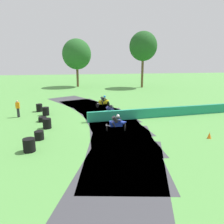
{
  "coord_description": "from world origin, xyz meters",
  "views": [
    {
      "loc": [
        -3.23,
        -18.34,
        5.41
      ],
      "look_at": [
        -0.05,
        -0.45,
        0.9
      ],
      "focal_mm": 34.54,
      "sensor_mm": 36.0,
      "label": 1
    }
  ],
  "objects_px": {
    "tire_stack_near": "(29,145)",
    "tire_stack_mid_a": "(39,135)",
    "tire_stack_far": "(43,119)",
    "tire_stack_extra_a": "(46,111)",
    "tire_stack_mid_b": "(47,123)",
    "traffic_cone": "(209,135)",
    "motorcycle_chase_green": "(110,112)",
    "motorcycle_trailing_yellow": "(104,101)",
    "tire_stack_extra_b": "(39,108)",
    "motorcycle_lead_blue": "(117,123)",
    "track_marshal": "(18,109)"
  },
  "relations": [
    {
      "from": "tire_stack_extra_a",
      "to": "tire_stack_extra_b",
      "type": "relative_size",
      "value": 1.0
    },
    {
      "from": "motorcycle_chase_green",
      "to": "track_marshal",
      "type": "distance_m",
      "value": 8.76
    },
    {
      "from": "motorcycle_chase_green",
      "to": "tire_stack_extra_b",
      "type": "height_order",
      "value": "motorcycle_chase_green"
    },
    {
      "from": "motorcycle_trailing_yellow",
      "to": "tire_stack_extra_a",
      "type": "height_order",
      "value": "motorcycle_trailing_yellow"
    },
    {
      "from": "tire_stack_extra_b",
      "to": "traffic_cone",
      "type": "relative_size",
      "value": 1.82
    },
    {
      "from": "tire_stack_extra_b",
      "to": "tire_stack_mid_a",
      "type": "bearing_deg",
      "value": -82.01
    },
    {
      "from": "motorcycle_lead_blue",
      "to": "track_marshal",
      "type": "xyz_separation_m",
      "value": [
        -8.41,
        5.65,
        0.17
      ]
    },
    {
      "from": "motorcycle_lead_blue",
      "to": "tire_stack_far",
      "type": "height_order",
      "value": "motorcycle_lead_blue"
    },
    {
      "from": "tire_stack_extra_b",
      "to": "traffic_cone",
      "type": "bearing_deg",
      "value": -38.74
    },
    {
      "from": "tire_stack_mid_a",
      "to": "tire_stack_far",
      "type": "distance_m",
      "value": 4.56
    },
    {
      "from": "motorcycle_lead_blue",
      "to": "traffic_cone",
      "type": "distance_m",
      "value": 6.61
    },
    {
      "from": "motorcycle_lead_blue",
      "to": "tire_stack_mid_a",
      "type": "bearing_deg",
      "value": -171.86
    },
    {
      "from": "tire_stack_extra_a",
      "to": "tire_stack_mid_b",
      "type": "bearing_deg",
      "value": -82.09
    },
    {
      "from": "tire_stack_near",
      "to": "tire_stack_mid_b",
      "type": "bearing_deg",
      "value": 82.91
    },
    {
      "from": "motorcycle_lead_blue",
      "to": "tire_stack_extra_b",
      "type": "height_order",
      "value": "motorcycle_lead_blue"
    },
    {
      "from": "motorcycle_chase_green",
      "to": "traffic_cone",
      "type": "bearing_deg",
      "value": -45.17
    },
    {
      "from": "track_marshal",
      "to": "motorcycle_trailing_yellow",
      "type": "bearing_deg",
      "value": 18.97
    },
    {
      "from": "motorcycle_chase_green",
      "to": "tire_stack_mid_b",
      "type": "height_order",
      "value": "motorcycle_chase_green"
    },
    {
      "from": "tire_stack_near",
      "to": "tire_stack_mid_b",
      "type": "xyz_separation_m",
      "value": [
        0.55,
        4.39,
        0.0
      ]
    },
    {
      "from": "traffic_cone",
      "to": "tire_stack_mid_b",
      "type": "bearing_deg",
      "value": 159.34
    },
    {
      "from": "motorcycle_chase_green",
      "to": "tire_stack_far",
      "type": "xyz_separation_m",
      "value": [
        -6.02,
        0.34,
        -0.45
      ]
    },
    {
      "from": "tire_stack_near",
      "to": "motorcycle_chase_green",
      "type": "bearing_deg",
      "value": 45.85
    },
    {
      "from": "tire_stack_extra_b",
      "to": "tire_stack_near",
      "type": "bearing_deg",
      "value": -85.06
    },
    {
      "from": "tire_stack_near",
      "to": "tire_stack_extra_a",
      "type": "height_order",
      "value": "same"
    },
    {
      "from": "tire_stack_mid_b",
      "to": "tire_stack_far",
      "type": "bearing_deg",
      "value": 106.71
    },
    {
      "from": "tire_stack_mid_b",
      "to": "traffic_cone",
      "type": "bearing_deg",
      "value": -20.66
    },
    {
      "from": "motorcycle_trailing_yellow",
      "to": "tire_stack_far",
      "type": "xyz_separation_m",
      "value": [
        -6.13,
        -4.86,
        -0.45
      ]
    },
    {
      "from": "tire_stack_mid_b",
      "to": "tire_stack_extra_a",
      "type": "bearing_deg",
      "value": 97.91
    },
    {
      "from": "motorcycle_lead_blue",
      "to": "track_marshal",
      "type": "distance_m",
      "value": 10.14
    },
    {
      "from": "motorcycle_lead_blue",
      "to": "tire_stack_near",
      "type": "xyz_separation_m",
      "value": [
        -5.89,
        -2.72,
        -0.25
      ]
    },
    {
      "from": "track_marshal",
      "to": "motorcycle_lead_blue",
      "type": "bearing_deg",
      "value": -33.89
    },
    {
      "from": "motorcycle_trailing_yellow",
      "to": "tire_stack_extra_a",
      "type": "bearing_deg",
      "value": -156.35
    },
    {
      "from": "motorcycle_lead_blue",
      "to": "motorcycle_trailing_yellow",
      "type": "xyz_separation_m",
      "value": [
        0.16,
        8.6,
        0.0
      ]
    },
    {
      "from": "motorcycle_trailing_yellow",
      "to": "tire_stack_extra_b",
      "type": "height_order",
      "value": "motorcycle_trailing_yellow"
    },
    {
      "from": "motorcycle_lead_blue",
      "to": "tire_stack_extra_a",
      "type": "height_order",
      "value": "motorcycle_lead_blue"
    },
    {
      "from": "motorcycle_chase_green",
      "to": "traffic_cone",
      "type": "relative_size",
      "value": 3.83
    },
    {
      "from": "motorcycle_lead_blue",
      "to": "motorcycle_trailing_yellow",
      "type": "bearing_deg",
      "value": 88.91
    },
    {
      "from": "tire_stack_near",
      "to": "tire_stack_mid_a",
      "type": "xyz_separation_m",
      "value": [
        0.29,
        1.92,
        -0.1
      ]
    },
    {
      "from": "motorcycle_chase_green",
      "to": "track_marshal",
      "type": "bearing_deg",
      "value": 165.09
    },
    {
      "from": "motorcycle_lead_blue",
      "to": "tire_stack_mid_b",
      "type": "distance_m",
      "value": 5.6
    },
    {
      "from": "motorcycle_chase_green",
      "to": "tire_stack_far",
      "type": "relative_size",
      "value": 2.34
    },
    {
      "from": "motorcycle_trailing_yellow",
      "to": "tire_stack_extra_b",
      "type": "relative_size",
      "value": 2.15
    },
    {
      "from": "traffic_cone",
      "to": "motorcycle_trailing_yellow",
      "type": "bearing_deg",
      "value": 117.65
    },
    {
      "from": "motorcycle_lead_blue",
      "to": "motorcycle_chase_green",
      "type": "height_order",
      "value": "motorcycle_chase_green"
    },
    {
      "from": "motorcycle_chase_green",
      "to": "traffic_cone",
      "type": "xyz_separation_m",
      "value": [
        6.0,
        -6.03,
        -0.43
      ]
    },
    {
      "from": "motorcycle_chase_green",
      "to": "tire_stack_extra_b",
      "type": "distance_m",
      "value": 8.07
    },
    {
      "from": "tire_stack_mid_a",
      "to": "traffic_cone",
      "type": "xyz_separation_m",
      "value": [
        11.65,
        -1.83,
        -0.08
      ]
    },
    {
      "from": "tire_stack_far",
      "to": "track_marshal",
      "type": "xyz_separation_m",
      "value": [
        -2.44,
        1.91,
        0.62
      ]
    },
    {
      "from": "motorcycle_chase_green",
      "to": "tire_stack_mid_a",
      "type": "distance_m",
      "value": 7.05
    },
    {
      "from": "tire_stack_far",
      "to": "tire_stack_extra_a",
      "type": "xyz_separation_m",
      "value": [
        0.03,
        2.19,
        0.2
      ]
    }
  ]
}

